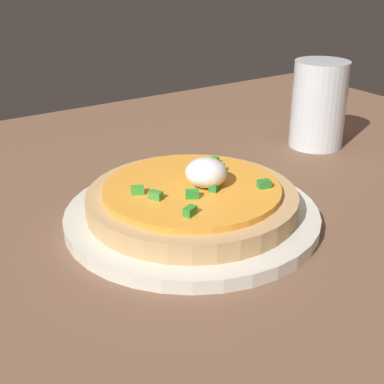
# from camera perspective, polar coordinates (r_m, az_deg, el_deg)

# --- Properties ---
(dining_table) EXTENTS (1.13, 0.75, 0.03)m
(dining_table) POSITION_cam_1_polar(r_m,az_deg,el_deg) (0.65, -2.77, -0.32)
(dining_table) COLOR brown
(dining_table) RESTS_ON ground
(plate) EXTENTS (0.26, 0.26, 0.01)m
(plate) POSITION_cam_1_polar(r_m,az_deg,el_deg) (0.56, 0.00, -2.50)
(plate) COLOR silver
(plate) RESTS_ON dining_table
(pizza) EXTENTS (0.22, 0.22, 0.06)m
(pizza) POSITION_cam_1_polar(r_m,az_deg,el_deg) (0.55, 0.07, -0.57)
(pizza) COLOR tan
(pizza) RESTS_ON plate
(cup_near) EXTENTS (0.08, 0.08, 0.12)m
(cup_near) POSITION_cam_1_polar(r_m,az_deg,el_deg) (0.78, 13.07, 8.68)
(cup_near) COLOR silver
(cup_near) RESTS_ON dining_table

